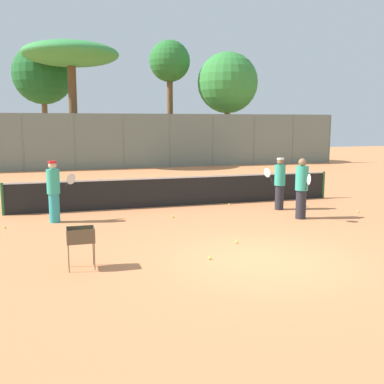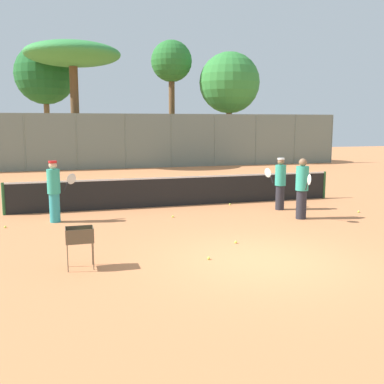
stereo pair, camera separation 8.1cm
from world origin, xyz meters
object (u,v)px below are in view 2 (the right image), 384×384
player_red_cap (302,188)px  ball_cart (81,238)px  tennis_net (180,191)px  player_yellow_shirt (54,191)px  player_white_outfit (280,183)px

player_red_cap → ball_cart: (-6.86, -3.04, -0.34)m
tennis_net → player_yellow_shirt: player_yellow_shirt is taller
tennis_net → ball_cart: bearing=-121.1°
tennis_net → player_white_outfit: 3.57m
tennis_net → player_white_outfit: player_white_outfit is taller
player_white_outfit → player_yellow_shirt: player_yellow_shirt is taller
player_red_cap → player_yellow_shirt: 7.60m
player_yellow_shirt → ball_cart: size_ratio=2.15×
tennis_net → player_red_cap: (3.07, -3.24, 0.42)m
player_red_cap → ball_cart: bearing=-56.9°
player_red_cap → player_yellow_shirt: player_red_cap is taller
tennis_net → player_white_outfit: size_ratio=6.69×
player_yellow_shirt → player_white_outfit: bearing=-20.0°
player_yellow_shirt → ball_cart: bearing=-102.3°
player_white_outfit → ball_cart: bearing=97.3°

